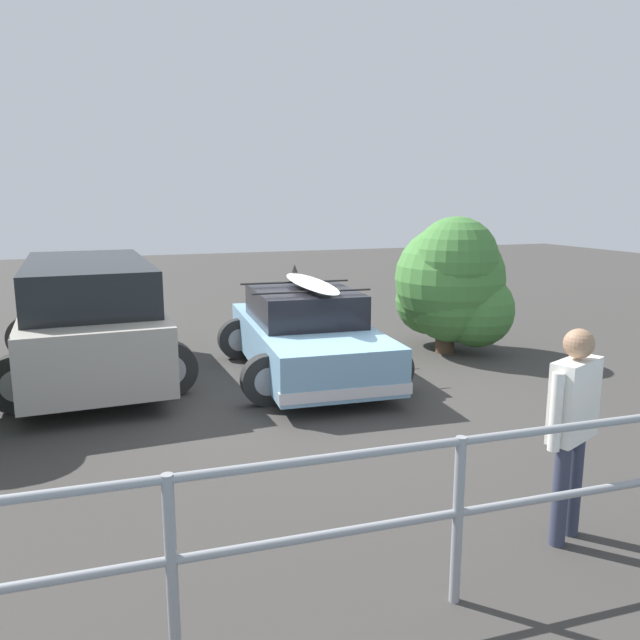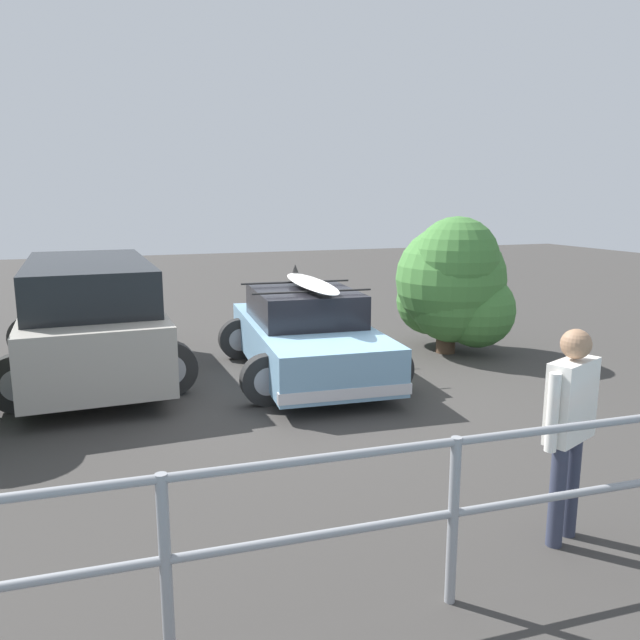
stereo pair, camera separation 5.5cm
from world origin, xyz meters
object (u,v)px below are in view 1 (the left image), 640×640
sedan_car (306,334)px  suv_car (90,316)px  person_bystander (573,416)px  bush_near_left (454,286)px

sedan_car → suv_car: 3.21m
suv_car → person_bystander: 7.05m
person_bystander → suv_car: bearing=-60.9°
sedan_car → person_bystander: (-0.40, 5.11, 0.39)m
person_bystander → bush_near_left: 6.04m
suv_car → person_bystander: (-3.43, 6.16, 0.11)m
sedan_car → suv_car: suv_car is taller
suv_car → bush_near_left: 5.87m
sedan_car → suv_car: bearing=-19.1°
suv_car → person_bystander: suv_car is taller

